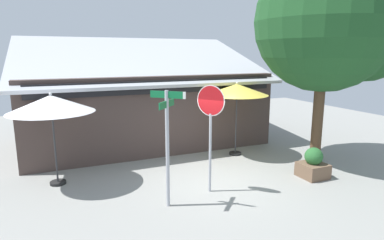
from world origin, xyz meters
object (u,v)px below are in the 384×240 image
object	(u,v)px
street_sign_post	(167,137)
sidewalk_planter	(313,165)
shade_tree	(334,25)
patio_umbrella_ivory_left	(51,104)
stop_sign	(211,118)
patio_umbrella_mustard_center	(237,90)

from	to	relation	value
street_sign_post	sidewalk_planter	world-z (taller)	street_sign_post
street_sign_post	shade_tree	distance (m)	6.73
shade_tree	sidewalk_planter	world-z (taller)	shade_tree
patio_umbrella_ivory_left	stop_sign	bearing A→B (deg)	-30.00
street_sign_post	patio_umbrella_ivory_left	distance (m)	3.58
stop_sign	patio_umbrella_mustard_center	xyz separation A→B (m)	(2.34, 2.58, 0.37)
street_sign_post	shade_tree	bearing A→B (deg)	9.79
street_sign_post	shade_tree	world-z (taller)	shade_tree
patio_umbrella_mustard_center	sidewalk_planter	world-z (taller)	patio_umbrella_mustard_center
street_sign_post	patio_umbrella_mustard_center	xyz separation A→B (m)	(3.65, 2.94, 0.65)
street_sign_post	stop_sign	bearing A→B (deg)	15.61
stop_sign	patio_umbrella_ivory_left	xyz separation A→B (m)	(-3.77, 2.18, 0.28)
street_sign_post	patio_umbrella_ivory_left	world-z (taller)	street_sign_post
stop_sign	patio_umbrella_ivory_left	distance (m)	4.36
patio_umbrella_mustard_center	sidewalk_planter	xyz separation A→B (m)	(0.97, -2.88, -2.01)
street_sign_post	stop_sign	world-z (taller)	stop_sign
stop_sign	shade_tree	world-z (taller)	shade_tree
patio_umbrella_ivory_left	shade_tree	bearing A→B (deg)	-10.05
patio_umbrella_mustard_center	stop_sign	bearing A→B (deg)	-132.23
street_sign_post	shade_tree	size ratio (longest dim) A/B	0.41
street_sign_post	patio_umbrella_mustard_center	world-z (taller)	street_sign_post
patio_umbrella_mustard_center	shade_tree	world-z (taller)	shade_tree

